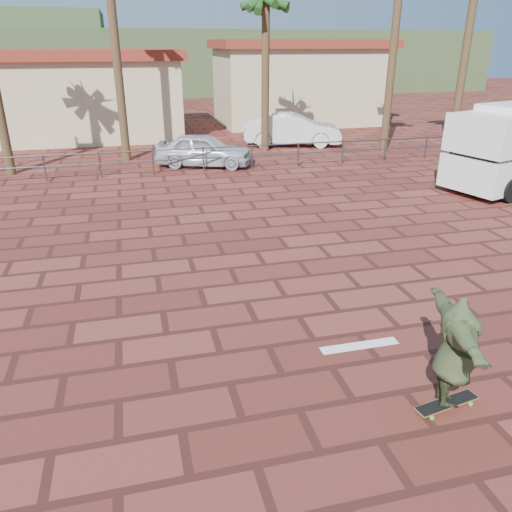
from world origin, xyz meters
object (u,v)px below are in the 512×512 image
at_px(skateboarder, 456,353).
at_px(car_silver, 204,150).
at_px(car_white, 293,130).
at_px(longboard, 447,403).

distance_m(skateboarder, car_silver, 16.01).
bearing_deg(car_white, longboard, -175.22).
height_order(longboard, skateboarder, skateboarder).
xyz_separation_m(skateboarder, car_silver, (-1.05, 15.98, -0.26)).
xyz_separation_m(longboard, car_white, (3.99, 19.48, 0.71)).
relative_size(longboard, car_white, 0.22).
bearing_deg(car_white, skateboarder, -175.22).
relative_size(car_silver, car_white, 0.83).
bearing_deg(longboard, car_silver, 83.86).
distance_m(longboard, car_silver, 16.02).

